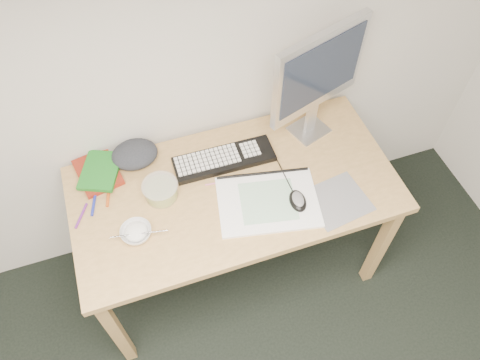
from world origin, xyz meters
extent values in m
plane|color=silver|center=(0.00, 1.80, 1.30)|extent=(3.60, 0.00, 3.60)
cube|color=tan|center=(-0.36, 1.13, 0.36)|extent=(0.05, 0.05, 0.71)
cube|color=tan|center=(0.94, 1.13, 0.36)|extent=(0.05, 0.05, 0.71)
cube|color=tan|center=(-0.36, 1.73, 0.36)|extent=(0.05, 0.05, 0.71)
cube|color=tan|center=(0.94, 1.73, 0.36)|extent=(0.05, 0.05, 0.71)
cube|color=tan|center=(0.29, 1.43, 0.73)|extent=(1.40, 0.70, 0.03)
cube|color=slate|center=(0.68, 1.22, 0.75)|extent=(0.27, 0.25, 0.00)
cube|color=silver|center=(0.39, 1.31, 0.76)|extent=(0.47, 0.37, 0.01)
cube|color=black|center=(0.29, 1.58, 0.76)|extent=(0.45, 0.15, 0.03)
cube|color=silver|center=(0.72, 1.63, 0.75)|extent=(0.20, 0.19, 0.01)
cube|color=silver|center=(0.72, 1.63, 0.83)|extent=(0.06, 0.03, 0.15)
cube|color=silver|center=(0.72, 1.63, 1.11)|extent=(0.46, 0.18, 0.38)
cube|color=black|center=(0.72, 1.63, 1.12)|extent=(0.41, 0.14, 0.30)
ellipsoid|color=black|center=(0.51, 1.27, 0.78)|extent=(0.08, 0.12, 0.04)
imported|color=white|center=(-0.16, 1.34, 0.77)|extent=(0.13, 0.13, 0.04)
cylinder|color=silver|center=(-0.15, 1.31, 0.79)|extent=(0.21, 0.06, 0.02)
cylinder|color=gold|center=(-0.02, 1.49, 0.79)|extent=(0.18, 0.18, 0.07)
cube|color=maroon|center=(-0.26, 1.69, 0.76)|extent=(0.20, 0.25, 0.02)
cube|color=#1B6F1E|center=(-0.24, 1.68, 0.78)|extent=(0.22, 0.25, 0.02)
ellipsoid|color=#25292D|center=(-0.08, 1.72, 0.79)|extent=(0.19, 0.16, 0.07)
cylinder|color=#D2699E|center=(0.25, 1.47, 0.75)|extent=(0.17, 0.02, 0.01)
cylinder|color=tan|center=(0.29, 1.42, 0.75)|extent=(0.16, 0.12, 0.01)
cylinder|color=black|center=(0.38, 1.47, 0.75)|extent=(0.17, 0.04, 0.01)
cylinder|color=#1E29A2|center=(-0.30, 1.55, 0.76)|extent=(0.05, 0.13, 0.01)
cylinder|color=#CC5118|center=(-0.23, 1.57, 0.76)|extent=(0.04, 0.14, 0.01)
cylinder|color=#692380|center=(-0.36, 1.49, 0.76)|extent=(0.07, 0.11, 0.01)
camera|label=1|loc=(-0.06, 0.34, 2.40)|focal=35.00mm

